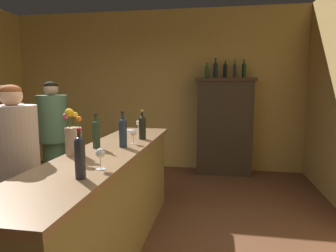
% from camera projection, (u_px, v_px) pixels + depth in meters
% --- Properties ---
extents(wall_back, '(5.68, 0.12, 2.99)m').
position_uv_depth(wall_back, '(155.00, 90.00, 5.82)').
color(wall_back, tan).
rests_on(wall_back, ground).
extents(bar_counter, '(0.60, 2.92, 1.01)m').
position_uv_depth(bar_counter, '(108.00, 205.00, 2.74)').
color(bar_counter, olive).
rests_on(bar_counter, ground).
extents(display_cabinet, '(1.05, 0.43, 1.72)m').
position_uv_depth(display_cabinet, '(225.00, 125.00, 5.38)').
color(display_cabinet, '#392E22').
rests_on(display_cabinet, ground).
extents(wine_bottle_malbec, '(0.07, 0.07, 0.34)m').
position_uv_depth(wine_bottle_malbec, '(123.00, 131.00, 2.82)').
color(wine_bottle_malbec, '#1E2C3E').
rests_on(wine_bottle_malbec, bar_counter).
extents(wine_bottle_merlot, '(0.07, 0.07, 0.32)m').
position_uv_depth(wine_bottle_merlot, '(80.00, 156.00, 1.86)').
color(wine_bottle_merlot, '#252934').
rests_on(wine_bottle_merlot, bar_counter).
extents(wine_bottle_rose, '(0.08, 0.08, 0.32)m').
position_uv_depth(wine_bottle_rose, '(142.00, 127.00, 3.24)').
color(wine_bottle_rose, black).
rests_on(wine_bottle_rose, bar_counter).
extents(wine_bottle_pinot, '(0.07, 0.07, 0.33)m').
position_uv_depth(wine_bottle_pinot, '(96.00, 133.00, 2.78)').
color(wine_bottle_pinot, '#1F3121').
rests_on(wine_bottle_pinot, bar_counter).
extents(wine_glass_front, '(0.07, 0.07, 0.14)m').
position_uv_depth(wine_glass_front, '(138.00, 123.00, 3.81)').
color(wine_glass_front, white).
rests_on(wine_glass_front, bar_counter).
extents(wine_glass_mid, '(0.07, 0.07, 0.15)m').
position_uv_depth(wine_glass_mid, '(100.00, 154.00, 2.07)').
color(wine_glass_mid, white).
rests_on(wine_glass_mid, bar_counter).
extents(wine_glass_rear, '(0.06, 0.06, 0.15)m').
position_uv_depth(wine_glass_rear, '(133.00, 133.00, 2.98)').
color(wine_glass_rear, white).
rests_on(wine_glass_rear, bar_counter).
extents(flower_arrangement, '(0.15, 0.16, 0.40)m').
position_uv_depth(flower_arrangement, '(73.00, 137.00, 2.49)').
color(flower_arrangement, tan).
rests_on(flower_arrangement, bar_counter).
extents(cheese_plate, '(0.15, 0.15, 0.01)m').
position_uv_depth(cheese_plate, '(128.00, 130.00, 3.86)').
color(cheese_plate, white).
rests_on(cheese_plate, bar_counter).
extents(display_bottle_left, '(0.06, 0.06, 0.27)m').
position_uv_depth(display_bottle_left, '(207.00, 71.00, 5.31)').
color(display_bottle_left, '#224F2C').
rests_on(display_bottle_left, display_cabinet).
extents(display_bottle_midleft, '(0.08, 0.08, 0.35)m').
position_uv_depth(display_bottle_midleft, '(216.00, 69.00, 5.28)').
color(display_bottle_midleft, '#1A2431').
rests_on(display_bottle_midleft, display_cabinet).
extents(display_bottle_center, '(0.07, 0.07, 0.31)m').
position_uv_depth(display_bottle_center, '(225.00, 70.00, 5.25)').
color(display_bottle_center, black).
rests_on(display_bottle_center, display_cabinet).
extents(display_bottle_midright, '(0.06, 0.06, 0.31)m').
position_uv_depth(display_bottle_midright, '(235.00, 70.00, 5.22)').
color(display_bottle_midright, '#242737').
rests_on(display_bottle_midright, display_cabinet).
extents(display_bottle_right, '(0.07, 0.07, 0.31)m').
position_uv_depth(display_bottle_right, '(244.00, 70.00, 5.20)').
color(display_bottle_right, black).
rests_on(display_bottle_right, display_cabinet).
extents(patron_in_grey, '(0.40, 0.40, 1.65)m').
position_uv_depth(patron_in_grey, '(54.00, 138.00, 4.04)').
color(patron_in_grey, '#41664B').
rests_on(patron_in_grey, ground).
extents(patron_by_cabinet, '(0.37, 0.37, 1.60)m').
position_uv_depth(patron_by_cabinet, '(17.00, 175.00, 2.44)').
color(patron_by_cabinet, brown).
rests_on(patron_by_cabinet, ground).
extents(patron_redhead, '(0.35, 0.35, 1.60)m').
position_uv_depth(patron_redhead, '(9.00, 155.00, 3.10)').
color(patron_redhead, tan).
rests_on(patron_redhead, ground).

